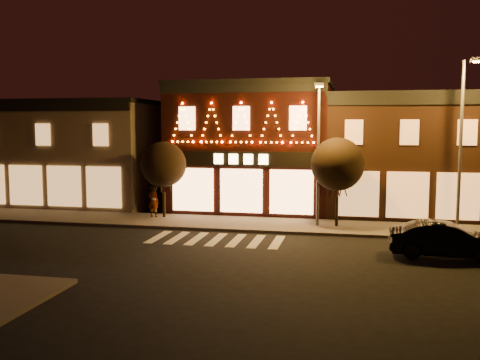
% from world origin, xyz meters
% --- Properties ---
extents(ground, '(120.00, 120.00, 0.00)m').
position_xyz_m(ground, '(0.00, 0.00, 0.00)').
color(ground, black).
rests_on(ground, ground).
extents(sidewalk_far, '(44.00, 4.00, 0.15)m').
position_xyz_m(sidewalk_far, '(2.00, 8.00, 0.07)').
color(sidewalk_far, '#47423D').
rests_on(sidewalk_far, ground).
extents(building_left, '(12.20, 8.28, 7.30)m').
position_xyz_m(building_left, '(-13.00, 13.99, 3.66)').
color(building_left, '#6A5B4B').
rests_on(building_left, ground).
extents(building_pulp, '(10.20, 8.34, 8.30)m').
position_xyz_m(building_pulp, '(0.00, 13.98, 4.16)').
color(building_pulp, black).
rests_on(building_pulp, ground).
extents(building_right_a, '(9.20, 8.28, 7.50)m').
position_xyz_m(building_right_a, '(9.50, 13.99, 3.76)').
color(building_right_a, '#371E13').
rests_on(building_right_a, ground).
extents(streetlamp_mid, '(0.49, 1.75, 7.62)m').
position_xyz_m(streetlamp_mid, '(4.65, 7.83, 4.62)').
color(streetlamp_mid, '#59595E').
rests_on(streetlamp_mid, sidewalk_far).
extents(streetlamp_right, '(0.67, 2.00, 8.70)m').
position_xyz_m(streetlamp_right, '(11.91, 7.98, 5.26)').
color(streetlamp_right, '#59595E').
rests_on(streetlamp_right, sidewalk_far).
extents(tree_left, '(2.68, 2.68, 4.49)m').
position_xyz_m(tree_left, '(-4.46, 8.83, 3.29)').
color(tree_left, black).
rests_on(tree_left, sidewalk_far).
extents(tree_right, '(2.86, 2.86, 4.79)m').
position_xyz_m(tree_right, '(5.67, 8.07, 3.50)').
color(tree_right, black).
rests_on(tree_right, sidewalk_far).
extents(dark_sedan, '(4.65, 1.69, 1.52)m').
position_xyz_m(dark_sedan, '(10.37, 2.54, 0.76)').
color(dark_sedan, black).
rests_on(dark_sedan, ground).
extents(pedestrian, '(0.76, 0.60, 1.85)m').
position_xyz_m(pedestrian, '(-5.08, 8.72, 1.07)').
color(pedestrian, gray).
rests_on(pedestrian, sidewalk_far).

